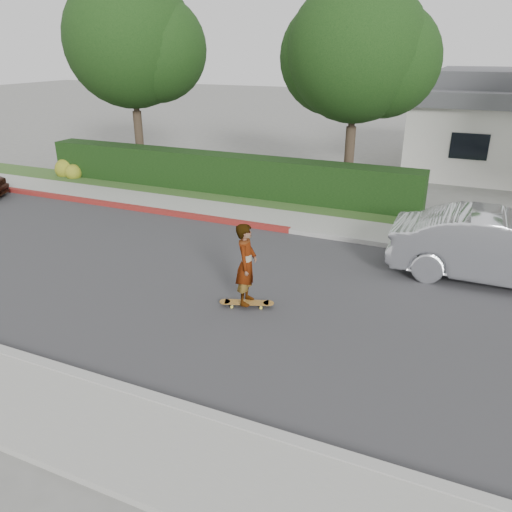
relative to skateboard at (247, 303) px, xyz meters
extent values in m
plane|color=slate|center=(-1.75, 0.64, -0.10)|extent=(120.00, 120.00, 0.00)
cube|color=#2D2D30|center=(-1.75, 0.64, -0.10)|extent=(60.00, 8.00, 0.01)
cube|color=#9E9E99|center=(-1.75, -3.46, -0.03)|extent=(60.00, 0.20, 0.15)
cube|color=gray|center=(-1.75, -4.36, -0.04)|extent=(60.00, 1.60, 0.12)
cube|color=#9E9E99|center=(-1.75, 4.74, -0.03)|extent=(60.00, 0.20, 0.15)
cube|color=maroon|center=(-6.75, 4.74, -0.02)|extent=(12.00, 0.21, 0.15)
cube|color=gray|center=(-1.75, 5.64, -0.04)|extent=(60.00, 1.60, 0.12)
cube|color=#2D4C1E|center=(-1.75, 7.24, -0.05)|extent=(60.00, 1.60, 0.10)
cube|color=black|center=(-4.75, 7.84, 0.65)|extent=(15.00, 1.00, 1.50)
sphere|color=#2D4C19|center=(-11.95, 7.44, 0.25)|extent=(0.90, 0.90, 0.90)
sphere|color=#2D4C19|center=(-11.35, 7.24, 0.20)|extent=(0.70, 0.70, 0.70)
cylinder|color=#33261C|center=(-9.25, 9.14, 1.25)|extent=(0.36, 0.36, 2.70)
cylinder|color=#33261C|center=(-9.25, 9.14, 3.27)|extent=(0.24, 0.24, 2.25)
sphere|color=black|center=(-9.25, 9.14, 5.30)|extent=(5.20, 5.20, 5.20)
sphere|color=black|center=(-10.05, 9.54, 5.10)|extent=(4.42, 4.42, 4.42)
sphere|color=black|center=(-8.35, 9.44, 5.00)|extent=(4.16, 4.16, 4.16)
cylinder|color=#33261C|center=(-0.25, 9.64, 1.16)|extent=(0.36, 0.36, 2.52)
cylinder|color=#33261C|center=(-0.25, 9.64, 3.05)|extent=(0.24, 0.24, 2.10)
sphere|color=black|center=(-0.25, 9.64, 4.94)|extent=(4.80, 4.80, 4.80)
sphere|color=black|center=(-1.05, 10.04, 4.74)|extent=(4.08, 4.08, 4.08)
sphere|color=black|center=(0.65, 9.94, 4.64)|extent=(3.84, 3.84, 3.84)
cube|color=black|center=(3.75, 12.62, 1.50)|extent=(1.40, 0.06, 1.00)
cylinder|color=yellow|center=(-0.27, -0.19, -0.06)|extent=(0.07, 0.06, 0.06)
cylinder|color=yellow|center=(-0.33, -0.02, -0.06)|extent=(0.07, 0.06, 0.06)
cylinder|color=yellow|center=(0.33, 0.02, -0.06)|extent=(0.07, 0.06, 0.06)
cylinder|color=yellow|center=(0.27, 0.19, -0.06)|extent=(0.07, 0.06, 0.06)
cube|color=silver|center=(-0.30, -0.11, -0.02)|extent=(0.11, 0.19, 0.03)
cube|color=silver|center=(0.30, 0.11, -0.02)|extent=(0.11, 0.19, 0.03)
cube|color=brown|center=(0.00, 0.00, 0.01)|extent=(0.96, 0.53, 0.02)
cylinder|color=brown|center=(-0.44, -0.16, 0.01)|extent=(0.29, 0.29, 0.02)
cylinder|color=brown|center=(0.44, 0.16, 0.01)|extent=(0.29, 0.29, 0.02)
imported|color=white|center=(0.00, 0.00, 0.90)|extent=(0.54, 0.71, 1.77)
imported|color=silver|center=(4.89, 3.60, 0.72)|extent=(5.03, 1.84, 1.65)
camera|label=1|loc=(3.99, -8.61, 5.08)|focal=35.00mm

